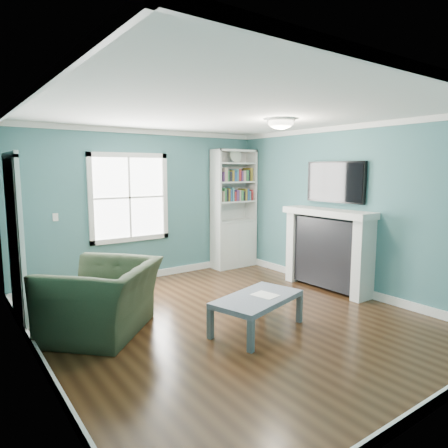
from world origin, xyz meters
TOP-DOWN VIEW (x-y plane):
  - floor at (0.00, 0.00)m, footprint 5.00×5.00m
  - room_walls at (0.00, 0.00)m, footprint 5.00×5.00m
  - trim at (0.00, 0.00)m, footprint 4.50×5.00m
  - window at (-0.30, 2.49)m, footprint 1.40×0.06m
  - bookshelf at (1.77, 2.30)m, footprint 0.90×0.35m
  - fireplace at (2.08, 0.20)m, footprint 0.44×1.58m
  - tv at (2.20, 0.20)m, footprint 0.06×1.10m
  - door at (-2.22, 1.40)m, footprint 0.12×0.98m
  - ceiling_fixture at (0.90, 0.10)m, footprint 0.38×0.38m
  - light_switch at (-1.50, 2.48)m, footprint 0.08×0.01m
  - recliner at (-1.45, 0.59)m, footprint 1.48×1.48m
  - coffee_table at (0.08, -0.41)m, footprint 1.27×0.91m
  - paper_sheet at (0.19, -0.43)m, footprint 0.28×0.33m

SIDE VIEW (x-z plane):
  - floor at x=0.00m, z-range 0.00..0.00m
  - coffee_table at x=0.08m, z-range 0.15..0.57m
  - paper_sheet at x=0.19m, z-range 0.42..0.42m
  - recliner at x=-1.45m, z-range 0.00..1.11m
  - fireplace at x=2.08m, z-range -0.01..1.29m
  - bookshelf at x=1.77m, z-range -0.23..2.08m
  - door at x=-2.22m, z-range -0.01..2.16m
  - light_switch at x=-1.50m, z-range 1.14..1.26m
  - trim at x=0.00m, z-range -0.06..2.54m
  - window at x=-0.30m, z-range 0.70..2.20m
  - room_walls at x=0.00m, z-range -0.92..4.08m
  - tv at x=2.20m, z-range 1.40..2.05m
  - ceiling_fixture at x=0.90m, z-range 2.47..2.63m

